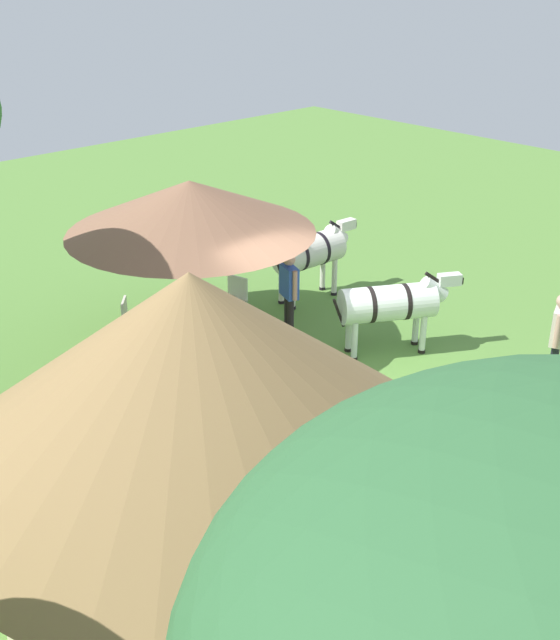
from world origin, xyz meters
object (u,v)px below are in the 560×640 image
(zebra_toward_hut, at_px, (311,252))
(patio_dining_table, at_px, (196,312))
(patio_chair_near_lawn, at_px, (235,297))
(thatched_hut, at_px, (198,445))
(zebra_by_umbrella, at_px, (391,304))
(standing_watcher, at_px, (558,333))
(patio_chair_west_end, at_px, (131,320))
(guest_beside_umbrella, at_px, (289,288))
(striped_lounge_chair, at_px, (171,410))
(shade_umbrella, at_px, (190,207))
(zebra_nearest_camera, at_px, (538,416))
(patio_chair_east_end, at_px, (227,343))

(zebra_toward_hut, bearing_deg, patio_dining_table, -84.22)
(patio_chair_near_lawn, relative_size, zebra_toward_hut, 0.42)
(thatched_hut, distance_m, zebra_by_umbrella, 6.80)
(standing_watcher, bearing_deg, patio_chair_near_lawn, 89.35)
(patio_chair_west_end, xyz_separation_m, guest_beside_umbrella, (-1.66, -2.27, 0.46))
(thatched_hut, relative_size, striped_lounge_chair, 5.54)
(shade_umbrella, bearing_deg, standing_watcher, -148.09)
(zebra_nearest_camera, bearing_deg, patio_chair_east_end, -52.01)
(patio_chair_west_end, height_order, zebra_toward_hut, zebra_toward_hut)
(standing_watcher, bearing_deg, zebra_by_umbrella, 87.28)
(thatched_hut, bearing_deg, patio_chair_west_end, -27.02)
(standing_watcher, distance_m, zebra_toward_hut, 5.22)
(patio_dining_table, xyz_separation_m, zebra_toward_hut, (0.08, -2.96, 0.36))
(shade_umbrella, height_order, patio_chair_near_lawn, shade_umbrella)
(patio_dining_table, height_order, patio_chair_east_end, patio_chair_east_end)
(patio_chair_near_lawn, distance_m, zebra_nearest_camera, 6.46)
(patio_chair_west_end, bearing_deg, shade_umbrella, 90.00)
(thatched_hut, bearing_deg, zebra_toward_hut, -52.63)
(guest_beside_umbrella, relative_size, zebra_by_umbrella, 0.80)
(striped_lounge_chair, distance_m, zebra_nearest_camera, 5.16)
(zebra_nearest_camera, relative_size, zebra_toward_hut, 0.96)
(shade_umbrella, bearing_deg, zebra_toward_hut, -88.48)
(striped_lounge_chair, xyz_separation_m, zebra_by_umbrella, (-0.69, -4.19, 0.67))
(zebra_by_umbrella, bearing_deg, shade_umbrella, -106.86)
(guest_beside_umbrella, xyz_separation_m, zebra_by_umbrella, (-1.61, -0.88, -0.05))
(thatched_hut, xyz_separation_m, striped_lounge_chair, (3.30, -1.96, -1.95))
(shade_umbrella, xyz_separation_m, zebra_toward_hut, (0.08, -2.96, -1.57))
(shade_umbrella, xyz_separation_m, guest_beside_umbrella, (-0.91, -1.41, -1.59))
(standing_watcher, bearing_deg, patio_dining_table, 100.11)
(patio_chair_east_end, xyz_separation_m, zebra_nearest_camera, (-5.06, -1.00, 0.46))
(shade_umbrella, height_order, patio_chair_west_end, shade_umbrella)
(thatched_hut, bearing_deg, patio_dining_table, -36.96)
(zebra_by_umbrella, bearing_deg, striped_lounge_chair, -68.52)
(thatched_hut, distance_m, striped_lounge_chair, 4.30)
(patio_chair_east_end, bearing_deg, zebra_toward_hut, 31.47)
(striped_lounge_chair, bearing_deg, guest_beside_umbrella, -151.13)
(thatched_hut, relative_size, zebra_nearest_camera, 2.42)
(guest_beside_umbrella, relative_size, striped_lounge_chair, 1.82)
(thatched_hut, bearing_deg, shade_umbrella, -36.96)
(patio_chair_west_end, xyz_separation_m, zebra_by_umbrella, (-3.26, -3.16, 0.40))
(zebra_nearest_camera, xyz_separation_m, zebra_by_umbrella, (3.66, -1.50, -0.06))
(patio_chair_near_lawn, distance_m, standing_watcher, 5.80)
(patio_dining_table, bearing_deg, shade_umbrella, 0.00)
(guest_beside_umbrella, height_order, zebra_by_umbrella, guest_beside_umbrella)
(standing_watcher, bearing_deg, thatched_hut, 158.12)
(patio_chair_west_end, xyz_separation_m, standing_watcher, (-5.89, -4.06, 0.47))
(patio_dining_table, xyz_separation_m, standing_watcher, (-5.14, -3.20, 0.35))
(patio_chair_east_end, bearing_deg, shade_umbrella, 90.00)
(patio_dining_table, relative_size, patio_chair_east_end, 1.54)
(patio_chair_near_lawn, xyz_separation_m, zebra_toward_hut, (-0.18, -1.85, 0.49))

